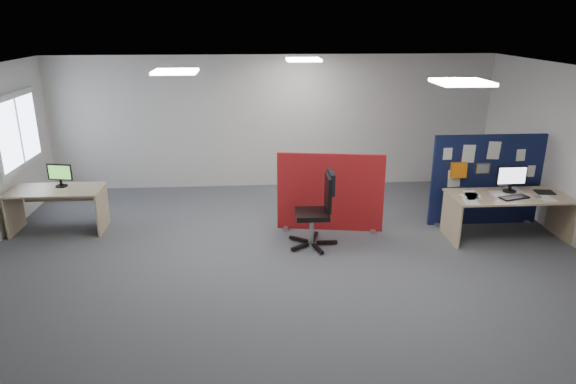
{
  "coord_description": "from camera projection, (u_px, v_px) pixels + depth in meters",
  "views": [
    {
      "loc": [
        -0.46,
        -6.9,
        3.39
      ],
      "look_at": [
        0.05,
        0.08,
        1.0
      ],
      "focal_mm": 32.0,
      "sensor_mm": 36.0,
      "label": 1
    }
  ],
  "objects": [
    {
      "name": "ceiling_lights",
      "position": [
        305.0,
        70.0,
        7.43
      ],
      "size": [
        4.1,
        4.1,
        0.04
      ],
      "color": "white",
      "rests_on": "ceiling"
    },
    {
      "name": "wall_back",
      "position": [
        274.0,
        122.0,
        10.51
      ],
      "size": [
        9.0,
        0.02,
        2.7
      ],
      "primitive_type": "cube",
      "color": "silver",
      "rests_on": "floor"
    },
    {
      "name": "wall_front",
      "position": [
        316.0,
        300.0,
        3.9
      ],
      "size": [
        9.0,
        0.02,
        2.7
      ],
      "primitive_type": "cube",
      "color": "silver",
      "rests_on": "floor"
    },
    {
      "name": "second_desk",
      "position": [
        58.0,
        199.0,
        8.46
      ],
      "size": [
        1.48,
        0.74,
        0.73
      ],
      "color": "tan",
      "rests_on": "floor"
    },
    {
      "name": "navy_divider",
      "position": [
        485.0,
        180.0,
        8.66
      ],
      "size": [
        1.9,
        0.3,
        1.56
      ],
      "color": "#0E1536",
      "rests_on": "floor"
    },
    {
      "name": "monitor_second",
      "position": [
        60.0,
        174.0,
        8.43
      ],
      "size": [
        0.42,
        0.19,
        0.38
      ],
      "rotation": [
        0.0,
        0.0,
        -0.21
      ],
      "color": "black",
      "rests_on": "second_desk"
    },
    {
      "name": "desk_papers",
      "position": [
        492.0,
        195.0,
        8.07
      ],
      "size": [
        1.47,
        0.83,
        0.0
      ],
      "color": "white",
      "rests_on": "main_desk"
    },
    {
      "name": "monitor_main",
      "position": [
        511.0,
        178.0,
        8.16
      ],
      "size": [
        0.49,
        0.2,
        0.43
      ],
      "rotation": [
        0.0,
        0.0,
        0.02
      ],
      "color": "black",
      "rests_on": "main_desk"
    },
    {
      "name": "mouse",
      "position": [
        538.0,
        197.0,
        7.95
      ],
      "size": [
        0.1,
        0.06,
        0.03
      ],
      "primitive_type": "cube",
      "rotation": [
        0.0,
        0.0,
        -0.0
      ],
      "color": "#A3A2A7",
      "rests_on": "main_desk"
    },
    {
      "name": "floor",
      "position": [
        285.0,
        257.0,
        7.64
      ],
      "size": [
        9.0,
        9.0,
        0.0
      ],
      "primitive_type": "plane",
      "color": "#53555A",
      "rests_on": "ground"
    },
    {
      "name": "window",
      "position": [
        17.0,
        131.0,
        8.72
      ],
      "size": [
        0.06,
        1.7,
        1.3
      ],
      "color": "white",
      "rests_on": "wall_left"
    },
    {
      "name": "keyboard",
      "position": [
        514.0,
        197.0,
        7.95
      ],
      "size": [
        0.48,
        0.29,
        0.02
      ],
      "primitive_type": "cube",
      "rotation": [
        0.0,
        0.0,
        0.27
      ],
      "color": "black",
      "rests_on": "main_desk"
    },
    {
      "name": "red_divider",
      "position": [
        330.0,
        193.0,
        8.44
      ],
      "size": [
        1.74,
        0.33,
        1.31
      ],
      "rotation": [
        0.0,
        0.0,
        -0.16
      ],
      "color": "#AD161F",
      "rests_on": "floor"
    },
    {
      "name": "paper_tray",
      "position": [
        545.0,
        192.0,
        8.2
      ],
      "size": [
        0.31,
        0.26,
        0.01
      ],
      "primitive_type": "cube",
      "rotation": [
        0.0,
        0.0,
        -0.13
      ],
      "color": "black",
      "rests_on": "main_desk"
    },
    {
      "name": "main_desk",
      "position": [
        507.0,
        204.0,
        8.17
      ],
      "size": [
        1.88,
        0.83,
        0.73
      ],
      "color": "tan",
      "rests_on": "floor"
    },
    {
      "name": "ceiling",
      "position": [
        285.0,
        72.0,
        6.77
      ],
      "size": [
        9.0,
        7.0,
        0.02
      ],
      "primitive_type": "cube",
      "color": "white",
      "rests_on": "wall_back"
    },
    {
      "name": "office_chair",
      "position": [
        320.0,
        205.0,
        7.83
      ],
      "size": [
        0.75,
        0.78,
        1.18
      ],
      "rotation": [
        0.0,
        0.0,
        -0.02
      ],
      "color": "black",
      "rests_on": "floor"
    }
  ]
}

